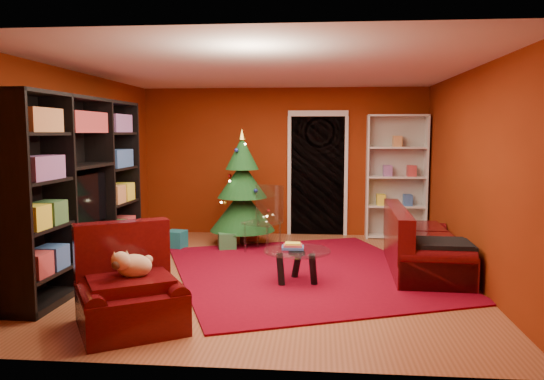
# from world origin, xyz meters

# --- Properties ---
(floor) EXTENTS (5.00, 5.50, 0.05)m
(floor) POSITION_xyz_m (0.00, 0.00, -0.03)
(floor) COLOR brown
(floor) RESTS_ON ground
(ceiling) EXTENTS (5.00, 5.50, 0.05)m
(ceiling) POSITION_xyz_m (0.00, 0.00, 2.62)
(ceiling) COLOR silver
(ceiling) RESTS_ON wall_back
(wall_back) EXTENTS (5.00, 0.05, 2.60)m
(wall_back) POSITION_xyz_m (0.00, 2.77, 1.30)
(wall_back) COLOR maroon
(wall_back) RESTS_ON ground
(wall_left) EXTENTS (0.05, 5.50, 2.60)m
(wall_left) POSITION_xyz_m (-2.52, 0.00, 1.30)
(wall_left) COLOR maroon
(wall_left) RESTS_ON ground
(wall_right) EXTENTS (0.05, 5.50, 2.60)m
(wall_right) POSITION_xyz_m (2.52, 0.00, 1.30)
(wall_right) COLOR maroon
(wall_right) RESTS_ON ground
(doorway) EXTENTS (1.06, 0.60, 2.16)m
(doorway) POSITION_xyz_m (0.60, 2.73, 1.05)
(doorway) COLOR black
(doorway) RESTS_ON floor
(rug) EXTENTS (4.27, 4.57, 0.02)m
(rug) POSITION_xyz_m (0.44, 0.14, 0.01)
(rug) COLOR maroon
(rug) RESTS_ON floor
(media_unit) EXTENTS (0.51, 2.94, 2.24)m
(media_unit) POSITION_xyz_m (-2.27, -0.45, 1.12)
(media_unit) COLOR black
(media_unit) RESTS_ON floor
(christmas_tree) EXTENTS (1.25, 1.25, 1.89)m
(christmas_tree) POSITION_xyz_m (-0.61, 1.80, 0.91)
(christmas_tree) COLOR #113F18
(christmas_tree) RESTS_ON floor
(gift_box_teal) EXTENTS (0.33, 0.33, 0.28)m
(gift_box_teal) POSITION_xyz_m (-1.61, 1.40, 0.14)
(gift_box_teal) COLOR #166E80
(gift_box_teal) RESTS_ON floor
(gift_box_green) EXTENTS (0.33, 0.33, 0.27)m
(gift_box_green) POSITION_xyz_m (-0.79, 1.39, 0.13)
(gift_box_green) COLOR #2B6A3D
(gift_box_green) RESTS_ON floor
(gift_box_red) EXTENTS (0.27, 0.27, 0.21)m
(gift_box_red) POSITION_xyz_m (-0.53, 2.11, 0.10)
(gift_box_red) COLOR #983422
(gift_box_red) RESTS_ON floor
(white_bookshelf) EXTENTS (1.01, 0.38, 2.18)m
(white_bookshelf) POSITION_xyz_m (1.95, 2.57, 1.06)
(white_bookshelf) COLOR white
(white_bookshelf) RESTS_ON floor
(armchair) EXTENTS (1.36, 1.36, 0.77)m
(armchair) POSITION_xyz_m (-1.10, -2.00, 0.39)
(armchair) COLOR #41070B
(armchair) RESTS_ON rug
(dog) EXTENTS (0.50, 0.46, 0.25)m
(dog) POSITION_xyz_m (-1.09, -1.93, 0.58)
(dog) COLOR beige
(dog) RESTS_ON armchair
(sofa) EXTENTS (0.97, 2.02, 0.85)m
(sofa) POSITION_xyz_m (2.02, 0.33, 0.43)
(sofa) COLOR #41070B
(sofa) RESTS_ON rug
(coffee_table) EXTENTS (0.84, 0.84, 0.51)m
(coffee_table) POSITION_xyz_m (0.37, -0.39, 0.21)
(coffee_table) COLOR gray
(coffee_table) RESTS_ON rug
(acrylic_chair) EXTENTS (0.64, 0.66, 0.92)m
(acrylic_chair) POSITION_xyz_m (-0.22, 1.22, 0.46)
(acrylic_chair) COLOR #66605B
(acrylic_chair) RESTS_ON rug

